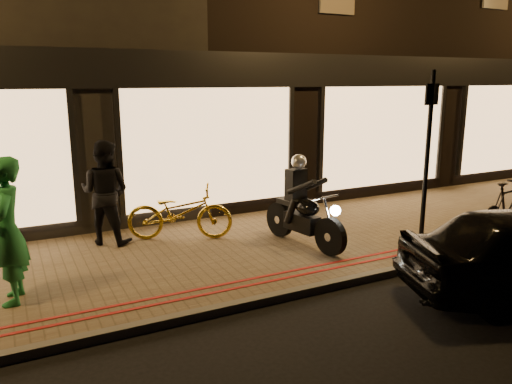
% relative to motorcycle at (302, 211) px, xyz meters
% --- Properties ---
extents(ground, '(90.00, 90.00, 0.00)m').
position_rel_motorcycle_xyz_m(ground, '(-0.77, -1.65, -0.73)').
color(ground, black).
rests_on(ground, ground).
extents(sidewalk, '(50.00, 4.00, 0.12)m').
position_rel_motorcycle_xyz_m(sidewalk, '(-0.77, 0.35, -0.67)').
color(sidewalk, brown).
rests_on(sidewalk, ground).
extents(kerb_stone, '(50.00, 0.14, 0.12)m').
position_rel_motorcycle_xyz_m(kerb_stone, '(-0.77, -1.60, -0.67)').
color(kerb_stone, '#59544C').
rests_on(kerb_stone, ground).
extents(red_kerb_lines, '(50.00, 0.26, 0.01)m').
position_rel_motorcycle_xyz_m(red_kerb_lines, '(-0.77, -1.10, -0.61)').
color(red_kerb_lines, '#9C130E').
rests_on(red_kerb_lines, sidewalk).
extents(building_row, '(48.00, 10.11, 8.50)m').
position_rel_motorcycle_xyz_m(building_row, '(-0.77, 7.34, 3.51)').
color(building_row, black).
rests_on(building_row, ground).
extents(motorcycle, '(0.67, 1.93, 1.59)m').
position_rel_motorcycle_xyz_m(motorcycle, '(0.00, 0.00, 0.00)').
color(motorcycle, black).
rests_on(motorcycle, sidewalk).
extents(sign_post, '(0.35, 0.09, 3.00)m').
position_rel_motorcycle_xyz_m(sign_post, '(1.91, -0.91, 1.06)').
color(sign_post, black).
rests_on(sign_post, sidewalk).
extents(bicycle_gold, '(1.99, 1.36, 0.99)m').
position_rel_motorcycle_xyz_m(bicycle_gold, '(-1.80, 1.28, -0.12)').
color(bicycle_gold, gold).
rests_on(bicycle_gold, sidewalk).
extents(bicycle_dark, '(1.83, 0.78, 1.07)m').
position_rel_motorcycle_xyz_m(bicycle_dark, '(3.56, -1.35, -0.08)').
color(bicycle_dark, black).
rests_on(bicycle_dark, sidewalk).
extents(person_green, '(0.54, 0.75, 1.91)m').
position_rel_motorcycle_xyz_m(person_green, '(-4.59, -0.25, 0.34)').
color(person_green, '#207939').
rests_on(person_green, sidewalk).
extents(person_dark, '(1.13, 1.09, 1.83)m').
position_rel_motorcycle_xyz_m(person_dark, '(-3.02, 1.65, 0.30)').
color(person_dark, black).
rests_on(person_dark, sidewalk).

